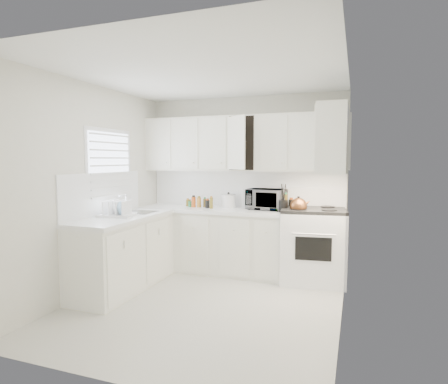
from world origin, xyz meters
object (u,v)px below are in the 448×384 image
at_px(tea_kettle, 298,205).
at_px(utensil_crock, 283,198).
at_px(stove, 313,235).
at_px(microwave, 267,197).
at_px(rice_cooker, 229,200).
at_px(dish_rack, 116,207).

distance_m(tea_kettle, utensil_crock, 0.25).
relative_size(stove, microwave, 2.41).
bearing_deg(microwave, utensil_crock, -28.39).
bearing_deg(stove, utensil_crock, -177.35).
bearing_deg(rice_cooker, stove, -19.65).
xyz_separation_m(rice_cooker, dish_rack, (-1.06, -1.29, -0.00)).
height_order(utensil_crock, dish_rack, utensil_crock).
height_order(microwave, rice_cooker, microwave).
bearing_deg(dish_rack, stove, 15.22).
relative_size(stove, dish_rack, 3.07).
bearing_deg(tea_kettle, microwave, 131.36).
bearing_deg(rice_cooker, tea_kettle, -28.85).
bearing_deg(utensil_crock, microwave, 143.65).
relative_size(microwave, utensil_crock, 1.34).
bearing_deg(dish_rack, utensil_crock, 18.20).
distance_m(microwave, utensil_crock, 0.35).
distance_m(rice_cooker, utensil_crock, 0.90).
distance_m(rice_cooker, dish_rack, 1.67).
height_order(stove, tea_kettle, stove).
height_order(stove, utensil_crock, utensil_crock).
xyz_separation_m(tea_kettle, rice_cooker, (-1.08, 0.31, -0.00)).
bearing_deg(microwave, dish_rack, -134.18).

